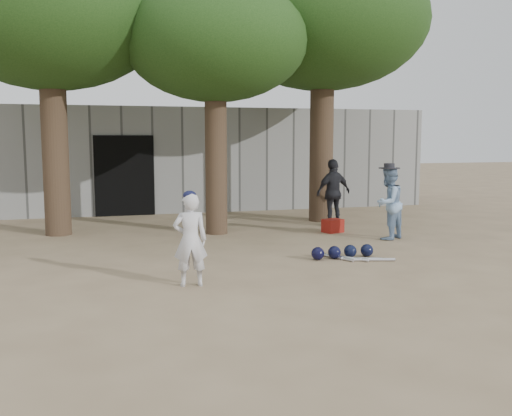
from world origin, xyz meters
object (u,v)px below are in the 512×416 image
object	(u,v)px
boy_player	(190,240)
red_bag	(333,226)
spectator_dark	(333,193)
spectator_blue	(388,203)

from	to	relation	value
boy_player	red_bag	size ratio (longest dim) A/B	3.21
boy_player	spectator_dark	distance (m)	6.37
spectator_dark	boy_player	bearing A→B (deg)	34.41
red_bag	boy_player	bearing A→B (deg)	-135.62
boy_player	spectator_blue	xyz separation A→B (m)	(4.64, 2.67, 0.09)
spectator_blue	red_bag	xyz separation A→B (m)	(-0.75, 1.13, -0.62)
boy_player	spectator_blue	world-z (taller)	spectator_blue
boy_player	spectator_dark	xyz separation A→B (m)	(4.29, 4.71, 0.14)
boy_player	spectator_blue	size ratio (longest dim) A/B	0.88
boy_player	spectator_dark	world-z (taller)	spectator_dark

